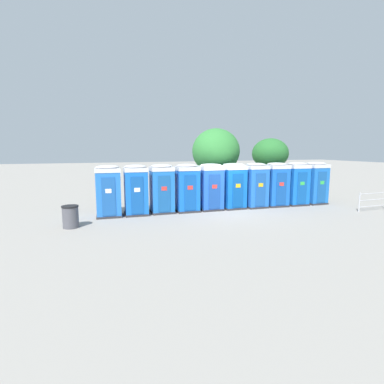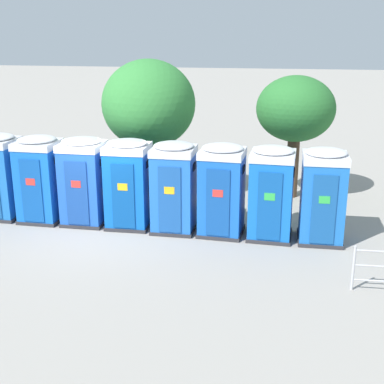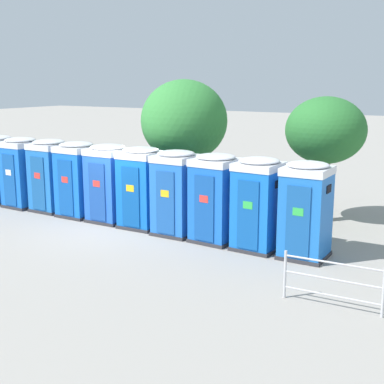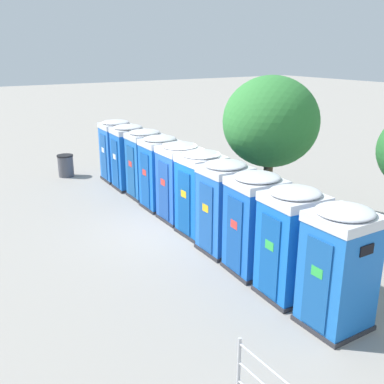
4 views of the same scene
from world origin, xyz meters
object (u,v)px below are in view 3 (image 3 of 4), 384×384
Objects in this scene: portapotty_8 at (258,203)px; street_tree_1 at (184,121)px; street_tree_0 at (326,132)px; portapotty_5 at (141,187)px; portapotty_4 at (109,183)px; portapotty_6 at (176,192)px; portapotty_7 at (215,198)px; event_barrier at (332,281)px; portapotty_3 at (78,179)px; portapotty_9 at (306,210)px; portapotty_1 at (22,172)px; portapotty_2 at (50,175)px.

portapotty_8 is 5.23m from street_tree_1.
street_tree_1 is (-4.65, -1.04, 0.22)m from street_tree_0.
portapotty_5 is 3.16m from street_tree_1.
portapotty_6 is at bearing -3.63° from portapotty_4.
portapotty_7 is 4.24m from street_tree_1.
street_tree_0 reaches higher than event_barrier.
portapotty_3 is 8.33m from street_tree_0.
portapotty_8 and portapotty_9 have the same top height.
street_tree_0 reaches higher than portapotty_1.
portapotty_2 is 11.42m from event_barrier.
portapotty_7 is (6.73, -0.32, -0.00)m from portapotty_2.
street_tree_0 is at bearing 80.56° from portapotty_8.
portapotty_6 is at bearing 177.85° from portapotty_9.
street_tree_0 is (10.06, 3.49, 1.66)m from portapotty_1.
portapotty_4 is at bearing -0.50° from portapotty_3.
portapotty_6 is at bearing 177.45° from portapotty_8.
street_tree_1 is (-4.01, 2.78, 1.88)m from portapotty_8.
portapotty_2 is 1.00× the size of portapotty_7.
portapotty_5 and portapotty_6 have the same top height.
portapotty_5 is 7.57m from event_barrier.
portapotty_1 and portapotty_8 have the same top height.
portapotty_8 is 1.23× the size of event_barrier.
portapotty_9 is at bearing -27.70° from street_tree_1.
portapotty_5 is (1.35, -0.05, 0.00)m from portapotty_4.
portapotty_3 is at bearing 177.63° from portapotty_9.
portapotty_9 is (5.38, -0.27, 0.00)m from portapotty_5.
street_tree_1 is (-2.67, 2.71, 1.88)m from portapotty_7.
street_tree_0 is at bearing 19.13° from portapotty_1.
street_tree_0 is 4.77m from street_tree_1.
portapotty_9 is 6.34m from street_tree_1.
event_barrier is (6.90, -3.03, -0.72)m from portapotty_5.
street_tree_1 is at bearing 145.26° from portapotty_8.
portapotty_1 is 12.70m from event_barrier.
portapotty_1 is 1.00× the size of portapotty_8.
portapotty_5 is 6.12m from street_tree_0.
portapotty_2 and portapotty_5 have the same top height.
street_tree_0 is at bearing 30.39° from portapotty_4.
portapotty_5 is 0.63× the size of street_tree_0.
portapotty_3 and portapotty_8 have the same top height.
portapotty_5 is at bearing -2.24° from portapotty_4.
portapotty_9 is 1.23× the size of event_barrier.
portapotty_8 is 1.35m from portapotty_9.
portapotty_4 and portapotty_6 have the same top height.
portapotty_1 and portapotty_2 have the same top height.
portapotty_2 is at bearing 177.31° from portapotty_7.
portapotty_1 reaches higher than event_barrier.
street_tree_0 reaches higher than portapotty_4.
portapotty_1 is 10.78m from street_tree_0.
portapotty_9 is 0.55× the size of street_tree_1.
portapotty_2 is 1.00× the size of portapotty_8.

